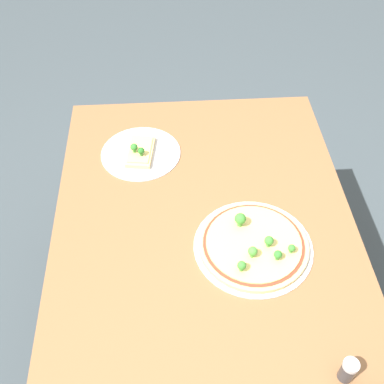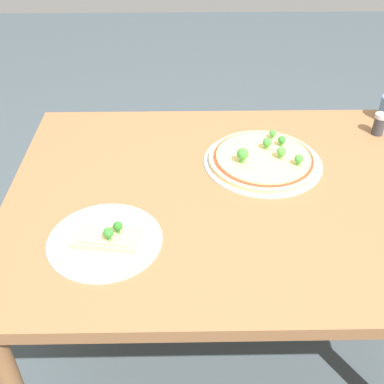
% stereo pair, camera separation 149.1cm
% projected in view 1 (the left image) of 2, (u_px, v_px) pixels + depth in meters
% --- Properties ---
extents(ground_plane, '(8.00, 8.00, 0.00)m').
position_uv_depth(ground_plane, '(202.00, 336.00, 2.02)').
color(ground_plane, '#3D474C').
extents(dining_table, '(1.31, 0.94, 0.72)m').
position_uv_depth(dining_table, '(205.00, 245.00, 1.55)').
color(dining_table, brown).
rests_on(dining_table, ground_plane).
extents(pizza_tray_whole, '(0.36, 0.36, 0.07)m').
position_uv_depth(pizza_tray_whole, '(254.00, 245.00, 1.43)').
color(pizza_tray_whole, silver).
rests_on(pizza_tray_whole, dining_table).
extents(pizza_tray_slice, '(0.28, 0.28, 0.06)m').
position_uv_depth(pizza_tray_slice, '(141.00, 152.00, 1.71)').
color(pizza_tray_slice, silver).
rests_on(pizza_tray_slice, dining_table).
extents(condiment_shaker, '(0.04, 0.04, 0.07)m').
position_uv_depth(condiment_shaker, '(348.00, 370.00, 1.15)').
color(condiment_shaker, '#333338').
rests_on(condiment_shaker, dining_table).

